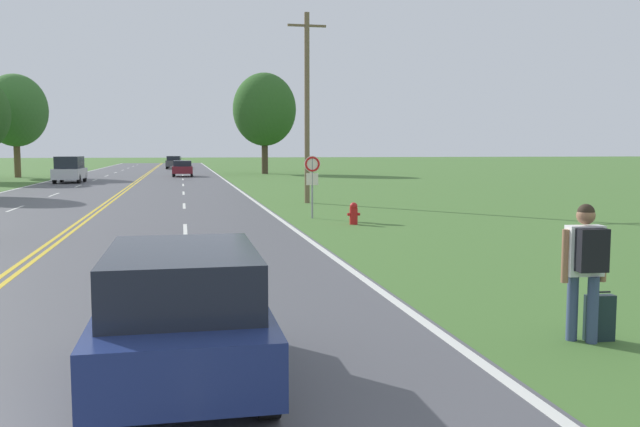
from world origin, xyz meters
TOP-DOWN VIEW (x-y plane):
  - hitchhiker_person at (8.61, 2.68)m, footprint 0.62×0.46m
  - suitcase at (8.86, 2.71)m, footprint 0.40×0.17m
  - fire_hydrant at (9.13, 16.90)m, footprint 0.44×0.28m
  - traffic_sign at (8.14, 19.16)m, footprint 0.60×0.10m
  - utility_pole_midground at (9.25, 26.20)m, footprint 1.80×0.24m
  - tree_behind_sign at (-10.97, 59.74)m, footprint 5.59×5.59m
  - tree_mid_treeline at (11.84, 64.24)m, footprint 6.44×6.44m
  - car_dark_blue_hatchback_nearest at (3.44, 2.11)m, footprint 1.77×3.49m
  - car_silver_van_mid_near at (-4.84, 48.68)m, footprint 1.98×4.58m
  - car_maroon_hatchback_mid_far at (3.54, 58.66)m, footprint 1.89×3.67m
  - car_dark_grey_suv_receding at (2.48, 83.44)m, footprint 2.01×4.10m
  - car_white_sedan_distant at (2.56, 89.40)m, footprint 1.99×4.32m

SIDE VIEW (x-z plane):
  - suitcase at x=8.86m, z-range -0.02..0.64m
  - fire_hydrant at x=9.13m, z-range 0.01..0.75m
  - car_dark_blue_hatchback_nearest at x=3.44m, z-range 0.05..1.53m
  - car_maroon_hatchback_mid_far at x=3.54m, z-range 0.06..1.53m
  - car_white_sedan_distant at x=2.56m, z-range 0.03..1.57m
  - car_dark_grey_suv_receding at x=2.48m, z-range 0.07..1.72m
  - car_silver_van_mid_near at x=-4.84m, z-range 0.03..2.02m
  - hitchhiker_person at x=8.61m, z-range 0.21..2.04m
  - traffic_sign at x=8.14m, z-range 0.57..2.86m
  - utility_pole_midground at x=9.25m, z-range 0.16..8.98m
  - tree_behind_sign at x=-10.97m, z-range 1.35..10.54m
  - tree_mid_treeline at x=11.84m, z-range 1.41..11.68m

